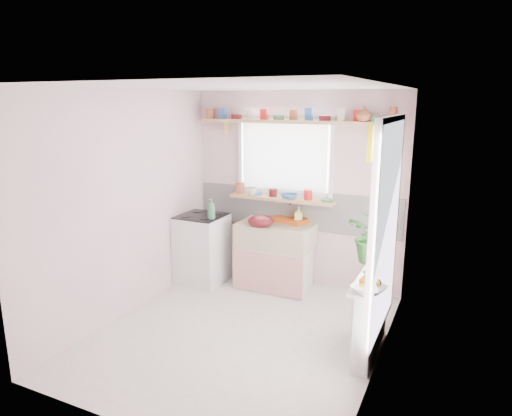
% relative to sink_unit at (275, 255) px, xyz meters
% --- Properties ---
extents(room, '(3.20, 3.20, 3.20)m').
position_rel_sink_unit_xyz_m(room, '(0.81, -0.43, 0.94)').
color(room, white).
rests_on(room, ground).
extents(sink_unit, '(0.95, 0.65, 1.11)m').
position_rel_sink_unit_xyz_m(sink_unit, '(0.00, 0.00, 0.00)').
color(sink_unit, white).
rests_on(sink_unit, ground).
extents(cooker, '(0.58, 0.58, 0.93)m').
position_rel_sink_unit_xyz_m(cooker, '(-0.95, -0.24, 0.03)').
color(cooker, white).
rests_on(cooker, ground).
extents(radiator_ledge, '(0.22, 0.95, 0.78)m').
position_rel_sink_unit_xyz_m(radiator_ledge, '(1.45, -1.09, -0.03)').
color(radiator_ledge, white).
rests_on(radiator_ledge, ground).
extents(windowsill, '(1.40, 0.22, 0.04)m').
position_rel_sink_unit_xyz_m(windowsill, '(-0.00, 0.19, 0.71)').
color(windowsill, tan).
rests_on(windowsill, room).
extents(pine_shelf, '(2.52, 0.24, 0.04)m').
position_rel_sink_unit_xyz_m(pine_shelf, '(0.15, 0.18, 1.69)').
color(pine_shelf, tan).
rests_on(pine_shelf, room).
extents(shelf_crockery, '(2.47, 0.11, 0.12)m').
position_rel_sink_unit_xyz_m(shelf_crockery, '(0.13, 0.18, 1.76)').
color(shelf_crockery, '#A55133').
rests_on(shelf_crockery, pine_shelf).
extents(sill_crockery, '(1.35, 0.11, 0.12)m').
position_rel_sink_unit_xyz_m(sill_crockery, '(-0.05, 0.19, 0.78)').
color(sill_crockery, '#A55133').
rests_on(sill_crockery, windowsill).
extents(dish_tray, '(0.50, 0.42, 0.04)m').
position_rel_sink_unit_xyz_m(dish_tray, '(0.12, 0.21, 0.44)').
color(dish_tray, '#D14F12').
rests_on(dish_tray, sink_unit).
extents(colander, '(0.40, 0.40, 0.15)m').
position_rel_sink_unit_xyz_m(colander, '(-0.12, -0.19, 0.49)').
color(colander, '#560E15').
rests_on(colander, sink_unit).
extents(jade_plant, '(0.63, 0.60, 0.55)m').
position_rel_sink_unit_xyz_m(jade_plant, '(1.36, -0.69, 0.62)').
color(jade_plant, '#275923').
rests_on(jade_plant, radiator_ledge).
extents(fruit_bowl, '(0.35, 0.35, 0.07)m').
position_rel_sink_unit_xyz_m(fruit_bowl, '(1.48, -1.47, 0.38)').
color(fruit_bowl, silver).
rests_on(fruit_bowl, radiator_ledge).
extents(herb_pot, '(0.12, 0.08, 0.23)m').
position_rel_sink_unit_xyz_m(herb_pot, '(1.48, -1.49, 0.46)').
color(herb_pot, '#2E5B24').
rests_on(herb_pot, radiator_ledge).
extents(soap_bottle_sink, '(0.11, 0.12, 0.21)m').
position_rel_sink_unit_xyz_m(soap_bottle_sink, '(0.24, 0.18, 0.52)').
color(soap_bottle_sink, '#ECEF6A').
rests_on(soap_bottle_sink, sink_unit).
extents(sill_cup, '(0.17, 0.17, 0.11)m').
position_rel_sink_unit_xyz_m(sill_cup, '(-0.40, 0.13, 0.78)').
color(sill_cup, beige).
rests_on(sill_cup, windowsill).
extents(sill_bowl, '(0.25, 0.25, 0.06)m').
position_rel_sink_unit_xyz_m(sill_bowl, '(0.13, 0.13, 0.76)').
color(sill_bowl, '#2F5E9A').
rests_on(sill_bowl, windowsill).
extents(shelf_vase, '(0.22, 0.22, 0.17)m').
position_rel_sink_unit_xyz_m(shelf_vase, '(1.02, 0.12, 1.79)').
color(shelf_vase, '#9A522F').
rests_on(shelf_vase, pine_shelf).
extents(cooker_bottle, '(0.11, 0.11, 0.27)m').
position_rel_sink_unit_xyz_m(cooker_bottle, '(-0.73, -0.36, 0.62)').
color(cooker_bottle, '#3A754E').
rests_on(cooker_bottle, cooker).
extents(fruit, '(0.20, 0.14, 0.10)m').
position_rel_sink_unit_xyz_m(fruit, '(1.49, -1.47, 0.44)').
color(fruit, orange).
rests_on(fruit, fruit_bowl).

